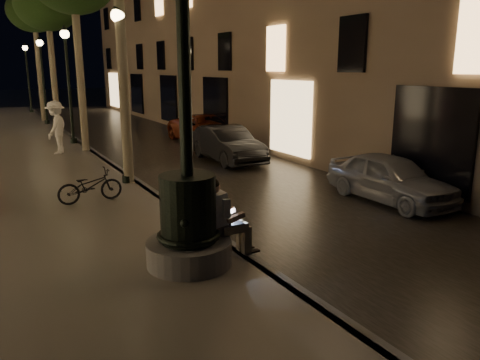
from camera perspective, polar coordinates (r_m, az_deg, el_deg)
ground at (r=20.30m, az=-18.22°, el=3.42°), size 120.00×120.00×0.00m
cobble_lane at (r=21.07m, az=-10.20°, el=4.26°), size 6.00×45.00×0.02m
curb_strip at (r=20.29m, az=-18.24°, el=3.69°), size 0.25×45.00×0.20m
fountain_lamppost at (r=7.53m, az=-6.37°, el=-3.01°), size 1.40×1.40×5.21m
seated_man_laptop at (r=7.86m, az=-2.19°, el=-4.35°), size 1.03×0.35×1.40m
tree_third at (r=25.06m, az=-22.45°, el=19.02°), size 3.00×3.00×7.20m
tree_far at (r=31.02m, az=-23.86°, el=18.21°), size 3.00×3.00×7.50m
lamp_curb_a at (r=13.13m, az=-14.30°, el=12.68°), size 0.36×0.36×4.81m
lamp_curb_b at (r=20.95m, az=-20.27°, el=12.47°), size 0.36×0.36×4.81m
lamp_curb_c at (r=28.87m, az=-22.98°, el=12.33°), size 0.36×0.36×4.81m
lamp_curb_d at (r=36.83m, az=-24.51°, el=12.24°), size 0.36×0.36×4.81m
car_front at (r=12.47m, az=17.83°, el=0.25°), size 1.48×3.62×1.23m
car_second at (r=16.96m, az=-1.61°, el=4.40°), size 1.47×3.93×1.28m
car_third at (r=21.35m, az=-4.23°, el=6.25°), size 2.21×4.59×1.26m
pedestrian_white at (r=18.69m, az=-21.49°, el=5.99°), size 1.25×1.46×1.96m
bicycle at (r=11.70m, az=-17.82°, el=-0.69°), size 1.53×0.57×0.79m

